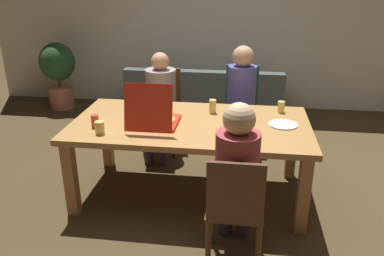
{
  "coord_description": "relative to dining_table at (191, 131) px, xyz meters",
  "views": [
    {
      "loc": [
        0.44,
        -3.2,
        1.97
      ],
      "look_at": [
        0.0,
        0.1,
        0.62
      ],
      "focal_mm": 36.88,
      "sensor_mm": 36.0,
      "label": 1
    }
  ],
  "objects": [
    {
      "name": "drinking_glass_1",
      "position": [
        -0.7,
        -0.36,
        0.14
      ],
      "size": [
        0.08,
        0.08,
        0.1
      ],
      "primitive_type": "cylinder",
      "color": "#DCC567",
      "rests_on": "dining_table"
    },
    {
      "name": "chair_0",
      "position": [
        0.43,
        1.03,
        -0.11
      ],
      "size": [
        0.38,
        0.39,
        0.99
      ],
      "color": "#2B6141",
      "rests_on": "ground"
    },
    {
      "name": "dining_table",
      "position": [
        0.0,
        0.0,
        0.0
      ],
      "size": [
        2.08,
        1.09,
        0.72
      ],
      "color": "#AF7C42",
      "rests_on": "ground"
    },
    {
      "name": "pizza_box_0",
      "position": [
        -0.3,
        -0.11,
        0.14
      ],
      "size": [
        0.39,
        0.47,
        0.41
      ],
      "color": "red",
      "rests_on": "dining_table"
    },
    {
      "name": "plate_1",
      "position": [
        0.42,
        -0.04,
        0.09
      ],
      "size": [
        0.21,
        0.21,
        0.01
      ],
      "color": "white",
      "rests_on": "dining_table"
    },
    {
      "name": "drinking_glass_3",
      "position": [
        -0.79,
        -0.23,
        0.14
      ],
      "size": [
        0.06,
        0.06,
        0.11
      ],
      "primitive_type": "cylinder",
      "color": "#B5472C",
      "rests_on": "dining_table"
    },
    {
      "name": "ground_plane",
      "position": [
        0.0,
        0.0,
        -0.63
      ],
      "size": [
        20.0,
        20.0,
        0.0
      ],
      "primitive_type": "plane",
      "color": "#47371F"
    },
    {
      "name": "drinking_glass_0",
      "position": [
        0.81,
        0.37,
        0.14
      ],
      "size": [
        0.07,
        0.07,
        0.11
      ],
      "primitive_type": "cylinder",
      "color": "#E7CB67",
      "rests_on": "dining_table"
    },
    {
      "name": "person_0",
      "position": [
        0.43,
        0.88,
        0.09
      ],
      "size": [
        0.3,
        0.53,
        1.23
      ],
      "color": "#3C344D",
      "rests_on": "ground"
    },
    {
      "name": "chair_2",
      "position": [
        -0.45,
        0.97,
        -0.12
      ],
      "size": [
        0.4,
        0.4,
        0.94
      ],
      "color": "brown",
      "rests_on": "ground"
    },
    {
      "name": "person_2",
      "position": [
        -0.45,
        0.82,
        0.05
      ],
      "size": [
        0.33,
        0.55,
        1.15
      ],
      "color": "#43364E",
      "rests_on": "ground"
    },
    {
      "name": "plate_0",
      "position": [
        0.8,
        0.03,
        0.09
      ],
      "size": [
        0.25,
        0.25,
        0.01
      ],
      "color": "white",
      "rests_on": "dining_table"
    },
    {
      "name": "back_wall",
      "position": [
        0.0,
        2.73,
        0.75
      ],
      "size": [
        6.89,
        0.12,
        2.78
      ],
      "primitive_type": "cube",
      "color": "silver",
      "rests_on": "ground"
    },
    {
      "name": "potted_plant",
      "position": [
        -2.29,
        2.21,
        -0.05
      ],
      "size": [
        0.51,
        0.51,
        0.99
      ],
      "color": "#BC6F59",
      "rests_on": "ground"
    },
    {
      "name": "couch",
      "position": [
        -0.08,
        2.0,
        -0.35
      ],
      "size": [
        2.08,
        0.8,
        0.76
      ],
      "color": "#454D51",
      "rests_on": "ground"
    },
    {
      "name": "chair_1",
      "position": [
        0.43,
        -0.96,
        -0.13
      ],
      "size": [
        0.38,
        0.42,
        0.89
      ],
      "color": "brown",
      "rests_on": "ground"
    },
    {
      "name": "drinking_glass_2",
      "position": [
        0.17,
        0.27,
        0.15
      ],
      "size": [
        0.07,
        0.07,
        0.13
      ],
      "primitive_type": "cylinder",
      "color": "#DAC55B",
      "rests_on": "dining_table"
    },
    {
      "name": "person_1",
      "position": [
        0.43,
        -0.81,
        0.07
      ],
      "size": [
        0.29,
        0.5,
        1.2
      ],
      "color": "#3A2B45",
      "rests_on": "ground"
    }
  ]
}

